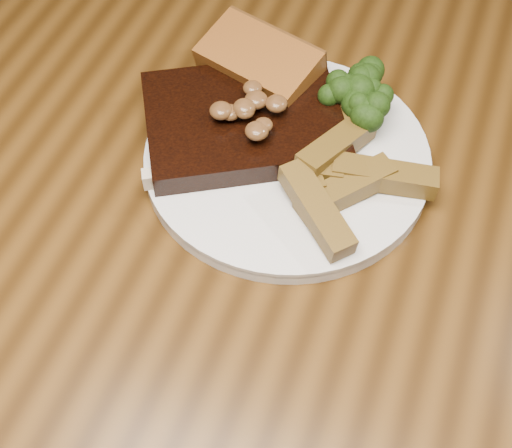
# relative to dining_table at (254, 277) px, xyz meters

# --- Properties ---
(dining_table) EXTENTS (1.60, 0.90, 0.75)m
(dining_table) POSITION_rel_dining_table_xyz_m (0.00, 0.00, 0.00)
(dining_table) COLOR #492C0E
(dining_table) RESTS_ON ground
(chair_far) EXTENTS (0.43, 0.43, 0.90)m
(chair_far) POSITION_rel_dining_table_xyz_m (0.18, 0.60, -0.16)
(chair_far) COLOR black
(chair_far) RESTS_ON ground
(plate) EXTENTS (0.29, 0.29, 0.01)m
(plate) POSITION_rel_dining_table_xyz_m (0.01, 0.08, 0.10)
(plate) COLOR silver
(plate) RESTS_ON dining_table
(steak) EXTENTS (0.23, 0.21, 0.03)m
(steak) POSITION_rel_dining_table_xyz_m (-0.04, 0.09, 0.12)
(steak) COLOR black
(steak) RESTS_ON plate
(steak_bone) EXTENTS (0.13, 0.08, 0.02)m
(steak_bone) POSITION_rel_dining_table_xyz_m (-0.04, 0.03, 0.11)
(steak_bone) COLOR beige
(steak_bone) RESTS_ON plate
(mushroom_pile) EXTENTS (0.06, 0.06, 0.03)m
(mushroom_pile) POSITION_rel_dining_table_xyz_m (-0.04, 0.09, 0.15)
(mushroom_pile) COLOR brown
(mushroom_pile) RESTS_ON steak
(garlic_bread) EXTENTS (0.13, 0.09, 0.03)m
(garlic_bread) POSITION_rel_dining_table_xyz_m (-0.05, 0.16, 0.12)
(garlic_bread) COLOR #94491A
(garlic_bread) RESTS_ON plate
(potato_wedges) EXTENTS (0.12, 0.12, 0.02)m
(potato_wedges) POSITION_rel_dining_table_xyz_m (0.07, 0.06, 0.12)
(potato_wedges) COLOR brown
(potato_wedges) RESTS_ON plate
(broccoli_cluster) EXTENTS (0.08, 0.08, 0.04)m
(broccoli_cluster) POSITION_rel_dining_table_xyz_m (0.06, 0.15, 0.12)
(broccoli_cluster) COLOR #1D390D
(broccoli_cluster) RESTS_ON plate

